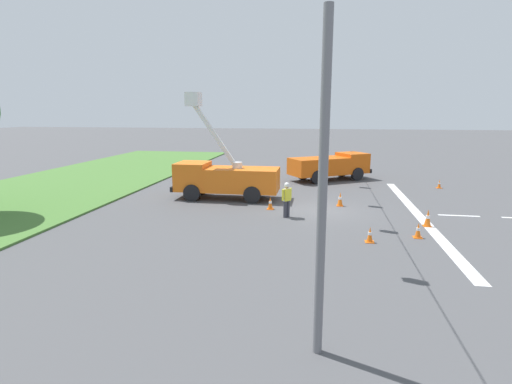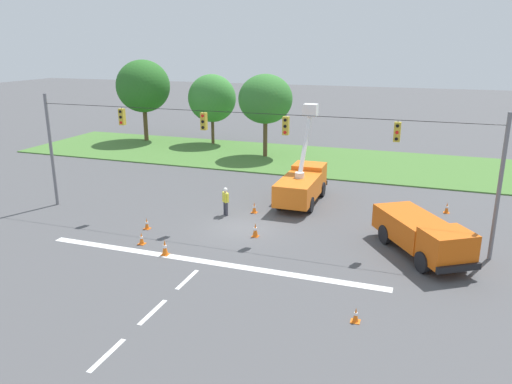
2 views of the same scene
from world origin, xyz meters
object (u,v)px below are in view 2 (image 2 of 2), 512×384
tree_far_west (143,86)px  traffic_cone_foreground_right (147,224)px  tree_centre (265,99)px  traffic_cone_mid_left (255,230)px  tree_west (212,98)px  traffic_cone_mid_right (447,208)px  traffic_cone_foreground_left (141,238)px  utility_truck_bucket_lift (302,182)px  road_worker (226,200)px  traffic_cone_lane_edge_b (254,208)px  traffic_cone_near_bucket (356,315)px  utility_truck_support_near (422,234)px  traffic_cone_lane_edge_a (165,247)px

tree_far_west → traffic_cone_foreground_right: tree_far_west is taller
tree_centre → traffic_cone_mid_left: 20.49m
tree_west → traffic_cone_mid_right: bearing=-33.9°
traffic_cone_foreground_left → utility_truck_bucket_lift: bearing=58.0°
tree_west → traffic_cone_foreground_left: (7.50, -25.96, -4.44)m
tree_west → road_worker: 22.82m
tree_centre → traffic_cone_mid_right: size_ratio=11.15×
traffic_cone_foreground_left → traffic_cone_lane_edge_b: 7.80m
tree_centre → traffic_cone_near_bucket: (12.25, -25.99, -5.05)m
utility_truck_support_near → traffic_cone_foreground_right: (-14.85, -1.37, -0.82)m
tree_far_west → traffic_cone_lane_edge_b: bearing=-44.3°
road_worker → traffic_cone_mid_left: bearing=-43.4°
tree_centre → traffic_cone_lane_edge_a: tree_centre is taller
tree_far_west → traffic_cone_near_bucket: tree_far_west is taller
tree_centre → utility_truck_bucket_lift: (6.62, -12.18, -3.98)m
traffic_cone_mid_left → traffic_cone_near_bucket: (6.50, -6.96, -0.11)m
tree_west → traffic_cone_foreground_left: size_ratio=10.85×
traffic_cone_mid_left → traffic_cone_lane_edge_b: size_ratio=1.15×
tree_centre → traffic_cone_lane_edge_b: 16.66m
traffic_cone_near_bucket → traffic_cone_lane_edge_b: bearing=126.4°
tree_far_west → utility_truck_bucket_lift: tree_far_west is taller
utility_truck_support_near → tree_west: bearing=133.5°
utility_truck_bucket_lift → utility_truck_support_near: 10.07m
tree_west → tree_centre: bearing=-29.1°
traffic_cone_near_bucket → traffic_cone_lane_edge_b: 13.31m
traffic_cone_lane_edge_a → traffic_cone_lane_edge_b: size_ratio=1.16×
tree_centre → utility_truck_support_near: 23.88m
utility_truck_bucket_lift → traffic_cone_lane_edge_b: 3.97m
tree_centre → road_worker: tree_centre is taller
tree_far_west → traffic_cone_foreground_left: bearing=-59.2°
traffic_cone_mid_left → tree_far_west: bearing=132.4°
traffic_cone_foreground_right → traffic_cone_mid_right: size_ratio=0.95×
tree_centre → road_worker: bearing=-80.1°
tree_far_west → traffic_cone_foreground_right: (14.12, -23.21, -5.51)m
tree_far_west → traffic_cone_near_bucket: bearing=-47.4°
traffic_cone_foreground_left → traffic_cone_near_bucket: size_ratio=1.11×
road_worker → traffic_cone_near_bucket: bearing=-45.9°
utility_truck_support_near → traffic_cone_foreground_right: size_ratio=10.06×
utility_truck_bucket_lift → traffic_cone_near_bucket: bearing=-67.8°
traffic_cone_mid_right → tree_far_west: bearing=154.3°
traffic_cone_mid_left → utility_truck_support_near: bearing=2.8°
traffic_cone_lane_edge_b → tree_west: bearing=120.7°
tree_far_west → traffic_cone_foreground_left: size_ratio=12.91×
traffic_cone_mid_left → traffic_cone_lane_edge_b: traffic_cone_mid_left is taller
traffic_cone_lane_edge_b → tree_centre: bearing=105.9°
utility_truck_bucket_lift → utility_truck_support_near: bearing=-39.7°
utility_truck_support_near → traffic_cone_mid_left: (-8.62, -0.42, -0.74)m
tree_far_west → traffic_cone_foreground_left: tree_far_west is taller
tree_far_west → tree_centre: size_ratio=1.13×
tree_west → traffic_cone_lane_edge_a: 28.70m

